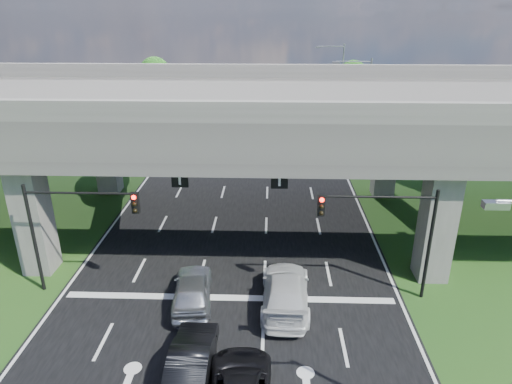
# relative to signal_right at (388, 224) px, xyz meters

# --- Properties ---
(ground) EXTENTS (160.00, 160.00, 0.00)m
(ground) POSITION_rel_signal_right_xyz_m (-7.82, -3.94, -4.19)
(ground) COLOR #1D4616
(ground) RESTS_ON ground
(road) EXTENTS (18.00, 120.00, 0.03)m
(road) POSITION_rel_signal_right_xyz_m (-7.82, 6.06, -4.17)
(road) COLOR black
(road) RESTS_ON ground
(overpass) EXTENTS (80.00, 15.00, 10.00)m
(overpass) POSITION_rel_signal_right_xyz_m (-7.82, 8.06, 3.73)
(overpass) COLOR #3B3936
(overpass) RESTS_ON ground
(warehouse) EXTENTS (20.00, 10.00, 4.00)m
(warehouse) POSITION_rel_signal_right_xyz_m (-33.82, 31.06, -2.19)
(warehouse) COLOR #9E9E99
(warehouse) RESTS_ON ground
(signal_right) EXTENTS (5.76, 0.54, 6.00)m
(signal_right) POSITION_rel_signal_right_xyz_m (0.00, 0.00, 0.00)
(signal_right) COLOR black
(signal_right) RESTS_ON ground
(signal_left) EXTENTS (5.76, 0.54, 6.00)m
(signal_left) POSITION_rel_signal_right_xyz_m (-15.65, 0.00, 0.00)
(signal_left) COLOR black
(signal_left) RESTS_ON ground
(streetlight_far) EXTENTS (3.38, 0.25, 10.00)m
(streetlight_far) POSITION_rel_signal_right_xyz_m (2.27, 20.06, 1.66)
(streetlight_far) COLOR gray
(streetlight_far) RESTS_ON ground
(streetlight_beyond) EXTENTS (3.38, 0.25, 10.00)m
(streetlight_beyond) POSITION_rel_signal_right_xyz_m (2.27, 36.06, 1.66)
(streetlight_beyond) COLOR gray
(streetlight_beyond) RESTS_ON ground
(tree_left_near) EXTENTS (4.50, 4.50, 7.80)m
(tree_left_near) POSITION_rel_signal_right_xyz_m (-21.78, 22.06, 0.63)
(tree_left_near) COLOR black
(tree_left_near) RESTS_ON ground
(tree_left_mid) EXTENTS (3.91, 3.90, 6.76)m
(tree_left_mid) POSITION_rel_signal_right_xyz_m (-24.78, 30.06, -0.01)
(tree_left_mid) COLOR black
(tree_left_mid) RESTS_ON ground
(tree_left_far) EXTENTS (4.80, 4.80, 8.32)m
(tree_left_far) POSITION_rel_signal_right_xyz_m (-20.78, 38.06, 0.95)
(tree_left_far) COLOR black
(tree_left_far) RESTS_ON ground
(tree_right_near) EXTENTS (4.20, 4.20, 7.28)m
(tree_right_near) POSITION_rel_signal_right_xyz_m (5.22, 24.06, 0.31)
(tree_right_near) COLOR black
(tree_right_near) RESTS_ON ground
(tree_right_mid) EXTENTS (3.91, 3.90, 6.76)m
(tree_right_mid) POSITION_rel_signal_right_xyz_m (8.22, 32.06, -0.01)
(tree_right_mid) COLOR black
(tree_right_mid) RESTS_ON ground
(tree_right_far) EXTENTS (4.50, 4.50, 7.80)m
(tree_right_far) POSITION_rel_signal_right_xyz_m (4.22, 40.06, 0.63)
(tree_right_far) COLOR black
(tree_right_far) RESTS_ON ground
(car_silver) EXTENTS (2.38, 4.94, 1.63)m
(car_silver) POSITION_rel_signal_right_xyz_m (-9.62, -0.94, -3.34)
(car_silver) COLOR #B5B7BD
(car_silver) RESTS_ON road
(car_dark) EXTENTS (1.66, 4.73, 1.56)m
(car_dark) POSITION_rel_signal_right_xyz_m (-8.86, -5.79, -3.38)
(car_dark) COLOR black
(car_dark) RESTS_ON road
(car_white) EXTENTS (2.50, 5.81, 1.67)m
(car_white) POSITION_rel_signal_right_xyz_m (-4.95, -0.94, -3.32)
(car_white) COLOR silver
(car_white) RESTS_ON road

